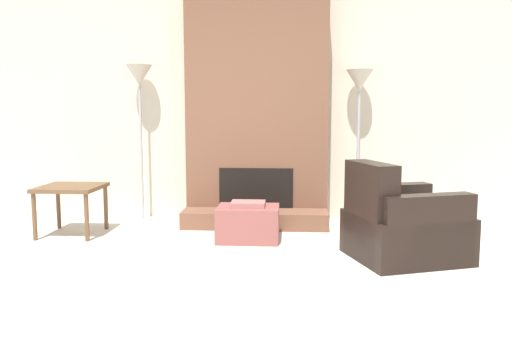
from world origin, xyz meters
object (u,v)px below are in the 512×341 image
Objects in this scene: armchair at (399,228)px; floor_lamp_left at (140,86)px; side_table at (71,192)px; floor_lamp_right at (359,91)px; ottoman at (248,223)px.

armchair is 3.29m from floor_lamp_left.
armchair is 1.79× the size of side_table.
floor_lamp_right is at bearing 13.93° from side_table.
floor_lamp_right reaches higher than armchair.
ottoman is 1.46m from armchair.
floor_lamp_right is (2.50, 0.00, -0.06)m from floor_lamp_left.
floor_lamp_left is at bearing 43.29° from armchair.
side_table is 0.35× the size of floor_lamp_right.
ottoman is at bearing 49.16° from armchair.
ottoman is 2.10m from floor_lamp_left.
floor_lamp_left reaches higher than ottoman.
armchair is 0.63× the size of floor_lamp_right.
floor_lamp_right is (-0.17, 1.42, 1.23)m from armchair.
floor_lamp_left is 1.04× the size of floor_lamp_right.
floor_lamp_left reaches higher than floor_lamp_right.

